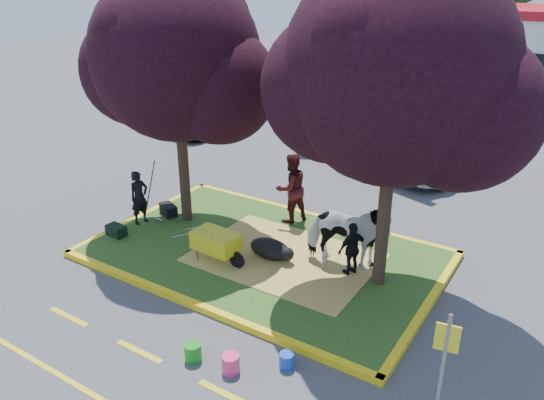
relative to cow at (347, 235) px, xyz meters
The scene contains 30 objects.
ground 2.27m from the cow, 168.87° to the right, with size 90.00×90.00×0.00m, color #424244.
median_island 2.24m from the cow, 168.87° to the right, with size 8.00×5.00×0.15m, color #254917.
curb_near 3.71m from the cow, 124.08° to the right, with size 8.30×0.16×0.15m, color yellow.
curb_far 3.11m from the cow, 132.67° to the left, with size 8.30×0.16×0.15m, color yellow.
curb_left 6.17m from the cow, behind, with size 0.16×5.30×0.15m, color yellow.
curb_right 2.29m from the cow, 10.84° to the right, with size 0.16×5.30×0.15m, color yellow.
straw_bedding 1.68m from the cow, 164.35° to the right, with size 4.20×3.00×0.01m, color #D0B456.
tree_purple_left 5.86m from the cow, behind, with size 5.06×4.20×6.51m.
tree_purple_right 3.70m from the cow, 13.33° to the right, with size 5.30×4.40×6.82m.
fire_lane_stripe_a 6.18m from the cow, 131.13° to the right, with size 1.10×0.12×0.01m, color yellow.
fire_lane_stripe_b 5.11m from the cow, 113.65° to the right, with size 1.10×0.12×0.01m, color yellow.
fire_lane_stripe_c 4.70m from the cow, 90.16° to the right, with size 1.10×0.12×0.01m, color yellow.
fire_lane_long 6.21m from the cow, 109.15° to the right, with size 6.00×0.10×0.01m, color yellow.
retail_building 27.62m from the cow, 90.03° to the left, with size 20.40×8.40×4.40m.
cow is the anchor object (origin of this frame).
calf 1.91m from the cow, 162.34° to the right, with size 1.06×0.60×0.46m, color black.
handler 5.77m from the cow, behind, with size 0.54×0.35×1.48m, color black.
visitor_a 2.77m from the cow, 148.00° to the left, with size 0.93×0.73×1.92m, color #3F1215.
visitor_b 0.36m from the cow, 40.13° to the right, with size 0.75×0.31×1.27m, color black.
wheelbarrow 3.04m from the cow, 153.07° to the right, with size 1.97×0.71×0.74m.
gear_bag_dark 5.48m from the cow, behind, with size 0.59×0.32×0.30m, color black.
gear_bag_green 6.01m from the cow, 163.12° to the right, with size 0.52×0.32×0.28m, color black.
sign_post 4.98m from the cow, 50.05° to the right, with size 0.33×0.09×2.35m.
bucket_green 4.42m from the cow, 103.65° to the right, with size 0.31×0.31×0.33m, color #17951B.
bucket_pink 4.19m from the cow, 93.68° to the right, with size 0.32×0.32×0.34m, color #F73778.
bucket_blue 3.61m from the cow, 81.81° to the right, with size 0.26×0.26×0.28m, color blue.
car_black 12.35m from the cow, 142.54° to the left, with size 1.61×3.99×1.36m, color black.
car_silver 10.40m from the cow, 121.12° to the left, with size 1.47×4.21×1.39m, color #AAAEB2.
car_red 8.33m from the cow, 104.21° to the left, with size 2.15×4.66×1.30m, color maroon.
car_white 7.86m from the cow, 88.78° to the left, with size 2.01×4.95×1.44m, color silver.
Camera 1 is at (6.31, -9.52, 6.50)m, focal length 35.00 mm.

